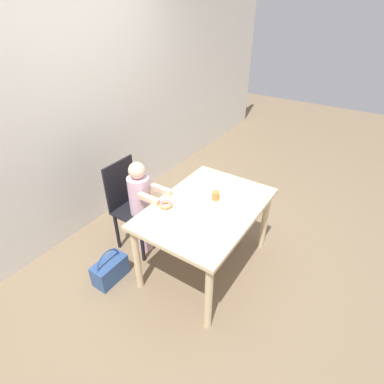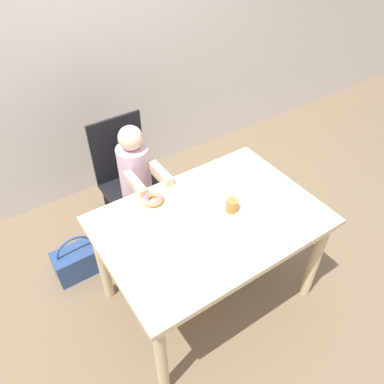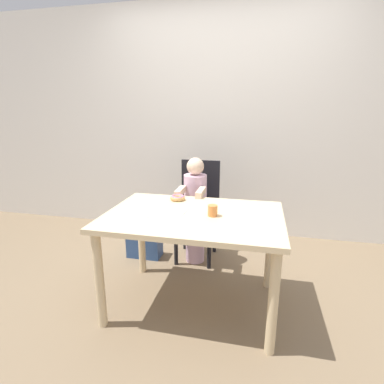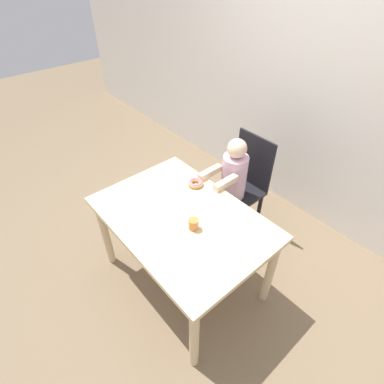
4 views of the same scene
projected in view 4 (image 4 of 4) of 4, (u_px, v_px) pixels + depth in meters
ground_plane at (184, 277)px, 2.47m from camera, size 12.00×12.00×0.00m
wall_back at (322, 84)px, 2.40m from camera, size 8.00×0.05×2.50m
dining_table at (182, 226)px, 2.07m from camera, size 1.20×0.83×0.71m
chair at (241, 187)px, 2.62m from camera, size 0.37×0.40×0.93m
child_figure at (232, 190)px, 2.54m from camera, size 0.23×0.41×0.99m
donut at (195, 183)px, 2.25m from camera, size 0.12×0.12×0.04m
napkin at (165, 202)px, 2.12m from camera, size 0.26×0.26×0.00m
handbag at (192, 196)px, 3.07m from camera, size 0.32×0.17×0.34m
cup at (193, 224)px, 1.90m from camera, size 0.07×0.07×0.07m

